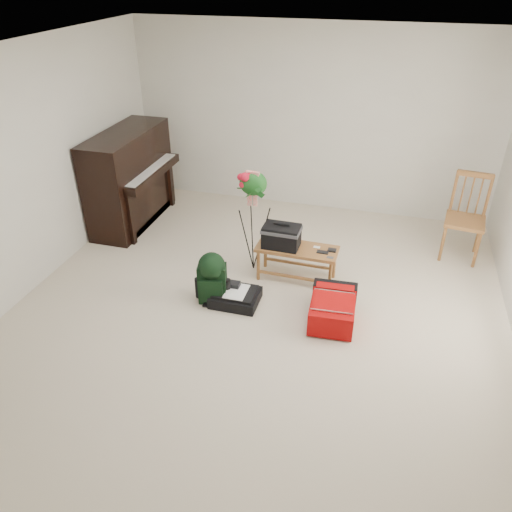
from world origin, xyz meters
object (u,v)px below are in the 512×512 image
(flower_stand, at_px, (253,222))
(bench, at_px, (286,240))
(dining_chair, at_px, (465,218))
(green_backpack, at_px, (212,276))
(red_suitcase, at_px, (333,306))
(black_duffel, at_px, (235,296))
(piano, at_px, (131,180))

(flower_stand, bearing_deg, bench, -7.89)
(dining_chair, xyz_separation_m, green_backpack, (-2.57, -1.72, -0.18))
(red_suitcase, xyz_separation_m, flower_stand, (-1.03, 0.68, 0.46))
(black_duffel, bearing_deg, bench, 56.29)
(bench, height_order, flower_stand, flower_stand)
(bench, height_order, black_duffel, bench)
(red_suitcase, height_order, flower_stand, flower_stand)
(dining_chair, relative_size, flower_stand, 0.82)
(dining_chair, bearing_deg, green_backpack, -139.06)
(piano, distance_m, bench, 2.47)
(flower_stand, bearing_deg, black_duffel, -84.80)
(bench, height_order, green_backpack, bench)
(bench, relative_size, green_backpack, 1.57)
(bench, distance_m, red_suitcase, 0.93)
(red_suitcase, bearing_deg, piano, 150.76)
(flower_stand, bearing_deg, piano, 163.65)
(black_duffel, bearing_deg, red_suitcase, 1.06)
(dining_chair, distance_m, red_suitcase, 2.14)
(dining_chair, bearing_deg, red_suitcase, -120.86)
(bench, relative_size, black_duffel, 1.83)
(green_backpack, bearing_deg, black_duffel, -3.81)
(black_duffel, height_order, flower_stand, flower_stand)
(piano, xyz_separation_m, flower_stand, (1.92, -0.75, 0.01))
(red_suitcase, height_order, black_duffel, red_suitcase)
(dining_chair, height_order, green_backpack, dining_chair)
(bench, xyz_separation_m, flower_stand, (-0.41, 0.09, 0.12))
(black_duffel, bearing_deg, dining_chair, 35.69)
(flower_stand, bearing_deg, dining_chair, 27.89)
(red_suitcase, bearing_deg, black_duffel, 177.84)
(red_suitcase, bearing_deg, bench, 133.61)
(piano, xyz_separation_m, black_duffel, (1.92, -1.45, -0.52))
(black_duffel, bearing_deg, flower_stand, 89.99)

